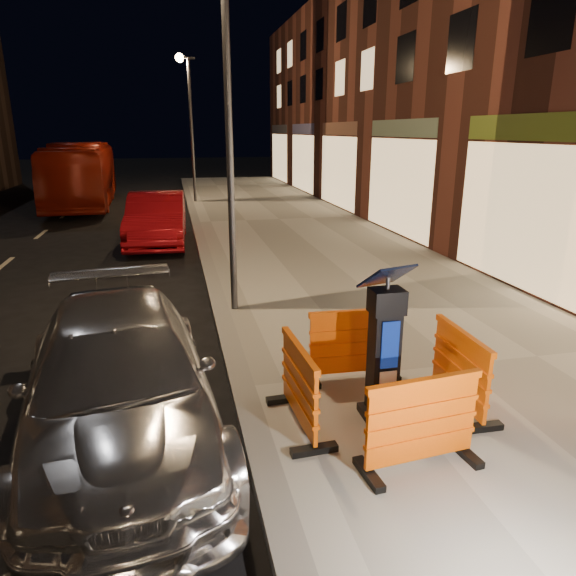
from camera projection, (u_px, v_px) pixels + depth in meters
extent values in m
plane|color=black|center=(244.00, 397.00, 6.51)|extent=(120.00, 120.00, 0.00)
cube|color=gray|center=(458.00, 369.00, 7.11)|extent=(6.00, 60.00, 0.15)
cube|color=slate|center=(243.00, 392.00, 6.49)|extent=(0.30, 60.00, 0.15)
cube|color=black|center=(384.00, 347.00, 5.58)|extent=(0.54, 0.54, 1.67)
cube|color=#FA5D07|center=(422.00, 423.00, 4.81)|extent=(1.24, 0.62, 0.93)
cube|color=#FA5D07|center=(354.00, 344.00, 6.58)|extent=(1.22, 0.54, 0.93)
cube|color=#FA5D07|center=(299.00, 387.00, 5.50)|extent=(0.56, 1.22, 0.93)
cube|color=#FA5D07|center=(460.00, 370.00, 5.89)|extent=(0.52, 1.21, 0.93)
imported|color=#B6B6BB|center=(125.00, 434.00, 5.73)|extent=(2.46, 4.95, 1.38)
imported|color=maroon|center=(159.00, 244.00, 15.30)|extent=(1.74, 4.59, 1.49)
imported|color=maroon|center=(86.00, 205.00, 23.08)|extent=(2.82, 9.93, 2.74)
cylinder|color=#3F3F44|center=(229.00, 136.00, 8.44)|extent=(0.12, 0.12, 6.00)
cylinder|color=#3F3F44|center=(192.00, 132.00, 22.43)|extent=(0.12, 0.12, 6.00)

